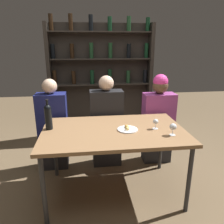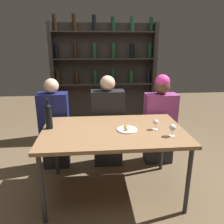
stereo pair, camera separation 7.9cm
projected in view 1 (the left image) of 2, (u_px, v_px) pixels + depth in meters
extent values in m
plane|color=brown|center=(113.00, 191.00, 2.53)|extent=(10.00, 10.00, 0.00)
cube|color=olive|center=(114.00, 131.00, 2.30)|extent=(1.49, 0.93, 0.04)
cylinder|color=#2D2D30|center=(44.00, 191.00, 1.95)|extent=(0.04, 0.04, 0.73)
cylinder|color=#2D2D30|center=(189.00, 180.00, 2.12)|extent=(0.04, 0.04, 0.73)
cylinder|color=#2D2D30|center=(55.00, 150.00, 2.72)|extent=(0.04, 0.04, 0.73)
cylinder|color=#2D2D30|center=(161.00, 144.00, 2.88)|extent=(0.04, 0.04, 0.73)
cube|color=#28231E|center=(101.00, 81.00, 3.91)|extent=(1.74, 0.02, 1.96)
cube|color=#28231E|center=(50.00, 83.00, 3.71)|extent=(0.06, 0.18, 1.96)
cube|color=#28231E|center=(150.00, 81.00, 3.92)|extent=(0.06, 0.18, 1.96)
cube|color=#28231E|center=(101.00, 84.00, 3.82)|extent=(1.66, 0.18, 0.02)
cylinder|color=black|center=(55.00, 78.00, 3.69)|extent=(0.07, 0.07, 0.24)
cylinder|color=black|center=(74.00, 77.00, 3.73)|extent=(0.07, 0.07, 0.22)
cylinder|color=black|center=(92.00, 77.00, 3.76)|extent=(0.07, 0.07, 0.23)
cylinder|color=black|center=(110.00, 76.00, 3.81)|extent=(0.07, 0.07, 0.24)
cylinder|color=#19381E|center=(128.00, 77.00, 3.84)|extent=(0.07, 0.07, 0.22)
cylinder|color=black|center=(145.00, 76.00, 3.88)|extent=(0.07, 0.07, 0.22)
cube|color=#28231E|center=(101.00, 59.00, 3.70)|extent=(1.66, 0.18, 0.02)
cylinder|color=black|center=(53.00, 51.00, 3.57)|extent=(0.07, 0.07, 0.23)
cylinder|color=black|center=(72.00, 51.00, 3.60)|extent=(0.07, 0.07, 0.24)
cylinder|color=#19381E|center=(91.00, 51.00, 3.63)|extent=(0.07, 0.07, 0.25)
cylinder|color=#19381E|center=(110.00, 51.00, 3.68)|extent=(0.07, 0.07, 0.25)
cylinder|color=black|center=(129.00, 51.00, 3.71)|extent=(0.07, 0.07, 0.24)
cylinder|color=black|center=(146.00, 51.00, 3.75)|extent=(0.07, 0.07, 0.24)
cube|color=#28231E|center=(100.00, 32.00, 3.57)|extent=(1.66, 0.18, 0.02)
cylinder|color=black|center=(51.00, 22.00, 3.44)|extent=(0.07, 0.07, 0.25)
cylinder|color=black|center=(71.00, 22.00, 3.47)|extent=(0.07, 0.07, 0.26)
cylinder|color=black|center=(91.00, 23.00, 3.51)|extent=(0.07, 0.07, 0.25)
cylinder|color=black|center=(110.00, 24.00, 3.55)|extent=(0.07, 0.07, 0.22)
cylinder|color=#19381E|center=(129.00, 24.00, 3.58)|extent=(0.07, 0.07, 0.23)
cylinder|color=black|center=(148.00, 24.00, 3.62)|extent=(0.07, 0.07, 0.22)
cylinder|color=black|center=(49.00, 119.00, 2.28)|extent=(0.07, 0.07, 0.23)
sphere|color=black|center=(48.00, 108.00, 2.24)|extent=(0.07, 0.07, 0.07)
cylinder|color=black|center=(47.00, 104.00, 2.23)|extent=(0.03, 0.03, 0.08)
cylinder|color=black|center=(47.00, 100.00, 2.22)|extent=(0.03, 0.03, 0.01)
cylinder|color=silver|center=(155.00, 129.00, 2.32)|extent=(0.06, 0.06, 0.00)
cylinder|color=silver|center=(155.00, 126.00, 2.31)|extent=(0.01, 0.01, 0.06)
sphere|color=silver|center=(156.00, 122.00, 2.29)|extent=(0.06, 0.06, 0.06)
cylinder|color=silver|center=(172.00, 135.00, 2.16)|extent=(0.06, 0.06, 0.00)
cylinder|color=silver|center=(173.00, 132.00, 2.15)|extent=(0.01, 0.01, 0.06)
sphere|color=silver|center=(173.00, 127.00, 2.13)|extent=(0.07, 0.07, 0.07)
cylinder|color=white|center=(128.00, 129.00, 2.28)|extent=(0.21, 0.21, 0.01)
sphere|color=#E5BC66|center=(127.00, 129.00, 2.25)|extent=(0.04, 0.04, 0.04)
sphere|color=#E5BC66|center=(128.00, 128.00, 2.29)|extent=(0.03, 0.03, 0.03)
sphere|color=gold|center=(126.00, 126.00, 2.32)|extent=(0.04, 0.04, 0.04)
sphere|color=gold|center=(127.00, 127.00, 2.30)|extent=(0.03, 0.03, 0.03)
cube|color=#26262B|center=(55.00, 151.00, 2.97)|extent=(0.34, 0.22, 0.45)
cube|color=navy|center=(52.00, 116.00, 2.82)|extent=(0.38, 0.22, 0.58)
sphere|color=beige|center=(50.00, 86.00, 2.70)|extent=(0.19, 0.19, 0.19)
cube|color=#26262B|center=(107.00, 148.00, 3.05)|extent=(0.39, 0.22, 0.45)
cube|color=black|center=(106.00, 113.00, 2.90)|extent=(0.43, 0.22, 0.60)
sphere|color=beige|center=(106.00, 83.00, 2.78)|extent=(0.19, 0.19, 0.19)
cube|color=#26262B|center=(156.00, 146.00, 3.14)|extent=(0.38, 0.22, 0.45)
cube|color=#9E3F8C|center=(159.00, 113.00, 2.99)|extent=(0.42, 0.22, 0.54)
sphere|color=brown|center=(160.00, 86.00, 2.88)|extent=(0.21, 0.21, 0.21)
sphere|color=#EA3893|center=(161.00, 82.00, 2.86)|extent=(0.20, 0.20, 0.20)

